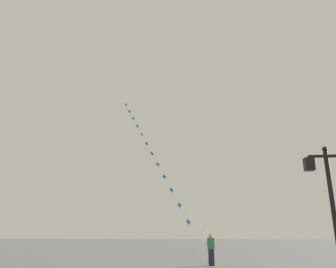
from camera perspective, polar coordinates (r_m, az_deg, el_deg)
name	(u,v)px	position (r m, az deg, el deg)	size (l,w,h in m)	color
ground_plane	(225,264)	(21.20, 9.98, -21.38)	(160.00, 160.00, 0.00)	gray
twin_lantern_lamp_post	(330,189)	(11.22, 26.46, -8.56)	(1.35, 0.28, 4.37)	black
kite_train	(153,155)	(29.19, -2.67, -3.70)	(8.80, 13.36, 16.11)	brown
kite_flyer	(211,249)	(19.70, 7.50, -19.21)	(0.44, 0.61, 1.71)	#1E1E2D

